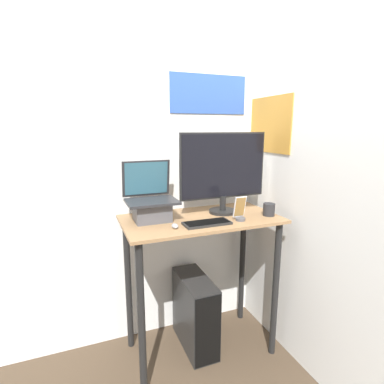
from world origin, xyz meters
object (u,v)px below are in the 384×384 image
object	(u,v)px
computer_tower	(195,312)
mouse	(175,226)
monitor	(223,172)
laptop	(151,205)
keyboard	(207,223)
cell_phone	(240,212)

from	to	relation	value
computer_tower	mouse	bearing A→B (deg)	-136.74
mouse	monitor	bearing A→B (deg)	25.54
laptop	monitor	bearing A→B (deg)	-1.27
laptop	computer_tower	bearing A→B (deg)	-2.49
keyboard	computer_tower	size ratio (longest dim) A/B	0.55
monitor	cell_phone	size ratio (longest dim) A/B	4.06
monitor	mouse	distance (m)	0.54
monitor	keyboard	world-z (taller)	monitor
cell_phone	mouse	bearing A→B (deg)	179.98
laptop	keyboard	world-z (taller)	laptop
monitor	computer_tower	xyz separation A→B (m)	(-0.21, -0.00, -1.03)
monitor	mouse	bearing A→B (deg)	-154.46
cell_phone	computer_tower	distance (m)	0.85
keyboard	cell_phone	size ratio (longest dim) A/B	1.89
laptop	cell_phone	world-z (taller)	laptop
monitor	cell_phone	distance (m)	0.31
laptop	cell_phone	distance (m)	0.57
keyboard	mouse	xyz separation A→B (m)	(-0.21, 0.00, 0.01)
keyboard	computer_tower	distance (m)	0.77
keyboard	computer_tower	bearing A→B (deg)	89.23
monitor	mouse	xyz separation A→B (m)	(-0.42, -0.20, -0.28)
laptop	mouse	world-z (taller)	laptop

